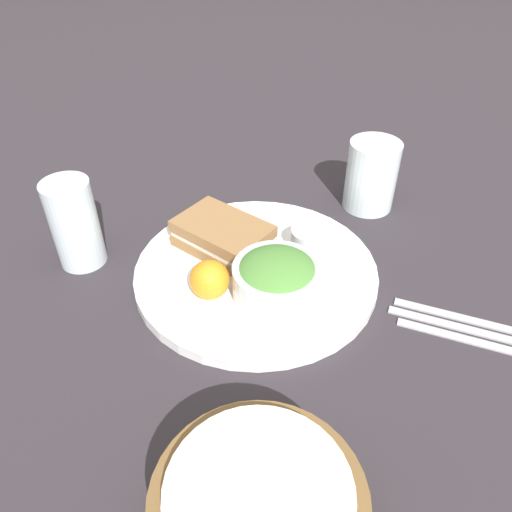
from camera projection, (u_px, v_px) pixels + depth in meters
ground_plane at (256, 276)px, 0.70m from camera, size 4.00×4.00×0.00m
plate at (256, 272)px, 0.70m from camera, size 0.34×0.34×0.02m
sandwich at (223, 236)px, 0.72m from camera, size 0.14×0.10×0.04m
salad_bowl at (277, 278)px, 0.63m from camera, size 0.11×0.11×0.06m
dressing_cup at (308, 241)px, 0.71m from camera, size 0.05×0.05×0.04m
orange_wedge at (210, 280)px, 0.64m from camera, size 0.05×0.05×0.05m
drink_glass at (75, 224)px, 0.69m from camera, size 0.07×0.07×0.13m
fork at (469, 319)px, 0.64m from camera, size 0.19×0.05×0.01m
knife at (468, 329)px, 0.62m from camera, size 0.20×0.05×0.01m
spoon at (467, 339)px, 0.61m from camera, size 0.17×0.05×0.01m
water_glass at (371, 175)px, 0.81m from camera, size 0.08×0.08×0.11m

